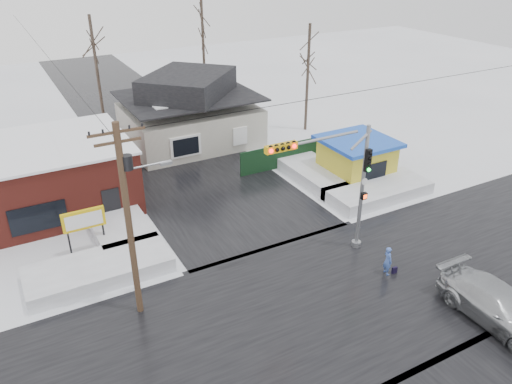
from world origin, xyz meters
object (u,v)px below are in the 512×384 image
marquee_sign (84,221)px  kiosk (356,159)px  pedestrian (388,261)px  car (499,306)px  traffic_signal (340,178)px  utility_pole (129,212)px

marquee_sign → kiosk: 18.51m
pedestrian → car: 5.32m
marquee_sign → kiosk: (18.50, 0.50, -0.46)m
pedestrian → traffic_signal: bearing=34.5°
kiosk → pedestrian: bearing=-120.7°
utility_pole → pedestrian: utility_pole is taller
traffic_signal → utility_pole: (-10.36, 0.53, 0.57)m
pedestrian → car: size_ratio=0.27×
utility_pole → car: 16.36m
kiosk → car: size_ratio=0.81×
utility_pole → kiosk: 18.95m
utility_pole → pedestrian: bearing=-15.5°
marquee_sign → car: bearing=-44.3°
traffic_signal → car: 9.09m
traffic_signal → car: (3.12, -7.68, -3.71)m
marquee_sign → utility_pole: bearing=-79.9°
marquee_sign → pedestrian: size_ratio=1.64×
traffic_signal → kiosk: (7.07, 7.03, -3.08)m
utility_pole → car: utility_pole is taller
traffic_signal → pedestrian: 4.80m
utility_pole → kiosk: size_ratio=1.96×
marquee_sign → car: (14.56, -14.21, -1.10)m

